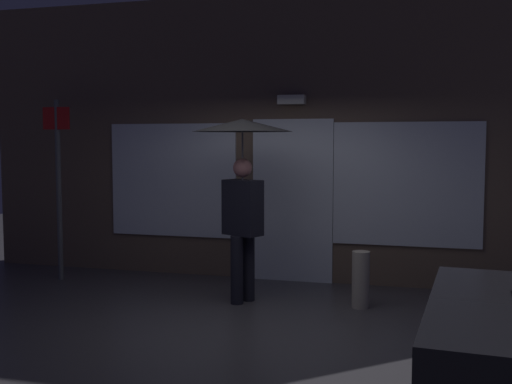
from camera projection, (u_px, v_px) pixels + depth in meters
name	position (u px, v px, depth m)	size (l,w,h in m)	color
ground_plane	(247.00, 327.00, 6.38)	(18.00, 18.00, 0.00)	#423F44
building_facade	(295.00, 140.00, 8.48)	(9.25, 0.48, 3.88)	brown
person_with_umbrella	(243.00, 162.00, 7.22)	(1.17, 1.17, 2.16)	black
street_sign_post	(58.00, 179.00, 8.45)	(0.40, 0.07, 2.46)	#595B60
sidewalk_bollard	(361.00, 280.00, 7.08)	(0.20, 0.20, 0.65)	#B2A899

